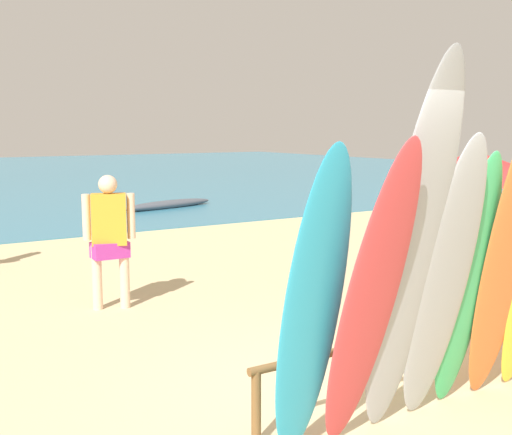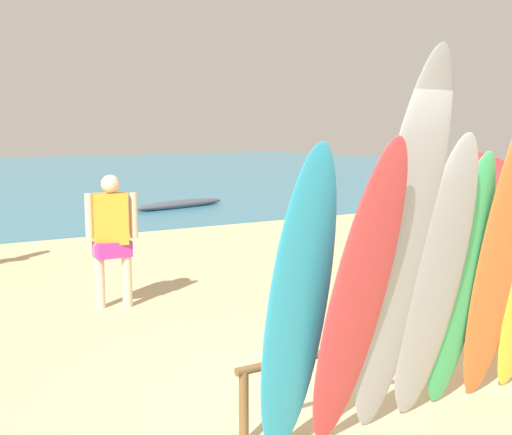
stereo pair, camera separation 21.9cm
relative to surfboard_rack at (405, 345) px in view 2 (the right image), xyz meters
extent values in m
plane|color=#D3BC8C|center=(0.00, 14.00, -0.47)|extent=(60.00, 60.00, 0.00)
cylinder|color=brown|center=(-1.53, 0.00, -0.20)|extent=(0.07, 0.07, 0.56)
cylinder|color=brown|center=(0.00, 0.00, 0.08)|extent=(3.18, 0.06, 0.06)
ellipsoid|color=#289EC6|center=(-1.38, -0.44, 0.62)|extent=(0.51, 0.54, 2.19)
ellipsoid|color=#D13D42|center=(-0.97, -0.55, 0.64)|extent=(0.59, 0.76, 2.22)
ellipsoid|color=#999EA3|center=(-0.58, -0.53, 0.92)|extent=(0.56, 0.71, 2.80)
ellipsoid|color=#999EA3|center=(-0.17, -0.46, 0.65)|extent=(0.57, 0.60, 2.24)
ellipsoid|color=#38B266|center=(0.21, -0.37, 0.58)|extent=(0.53, 0.51, 2.10)
ellipsoid|color=orange|center=(0.58, -0.48, 0.85)|extent=(0.58, 0.63, 2.65)
cylinder|color=beige|center=(-1.06, 3.88, -0.07)|extent=(0.12, 0.12, 0.82)
cylinder|color=beige|center=(-1.37, 3.99, -0.07)|extent=(0.12, 0.12, 0.82)
cube|color=#B23399|center=(-1.21, 3.94, 0.28)|extent=(0.44, 0.27, 0.20)
cube|color=orange|center=(-1.21, 3.94, 0.66)|extent=(0.47, 0.35, 0.64)
sphere|color=beige|center=(-1.21, 3.94, 1.10)|extent=(0.23, 0.23, 0.23)
cylinder|color=beige|center=(-0.96, 3.84, 0.70)|extent=(0.10, 0.10, 0.57)
cylinder|color=beige|center=(-1.47, 4.03, 0.70)|extent=(0.10, 0.10, 0.57)
cylinder|color=#B7B7BC|center=(3.01, 1.53, -0.33)|extent=(0.02, 0.02, 0.28)
cube|color=silver|center=(3.22, 1.68, 0.09)|extent=(0.50, 0.26, 0.51)
cylinder|color=#B7B7BC|center=(2.38, 2.17, -0.33)|extent=(0.02, 0.02, 0.28)
cylinder|color=#B7B7BC|center=(2.78, 2.30, -0.33)|extent=(0.02, 0.02, 0.28)
cylinder|color=#B7B7BC|center=(2.26, 2.52, -0.33)|extent=(0.02, 0.02, 0.28)
cylinder|color=#B7B7BC|center=(2.66, 2.66, -0.33)|extent=(0.02, 0.02, 0.28)
cube|color=#2D9370|center=(2.52, 2.41, -0.18)|extent=(0.62, 0.59, 0.03)
cube|color=#2D9370|center=(2.42, 2.72, 0.09)|extent=(0.55, 0.39, 0.52)
cylinder|color=silver|center=(2.14, 1.15, 0.48)|extent=(0.04, 0.04, 1.92)
cone|color=red|center=(2.14, 1.15, 1.36)|extent=(1.92, 1.92, 0.34)
ellipsoid|color=#4C515B|center=(3.61, 12.87, -0.36)|extent=(3.12, 1.23, 0.25)
camera|label=1|loc=(-3.81, -3.62, 1.78)|focal=44.44mm
camera|label=2|loc=(-3.62, -3.73, 1.78)|focal=44.44mm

